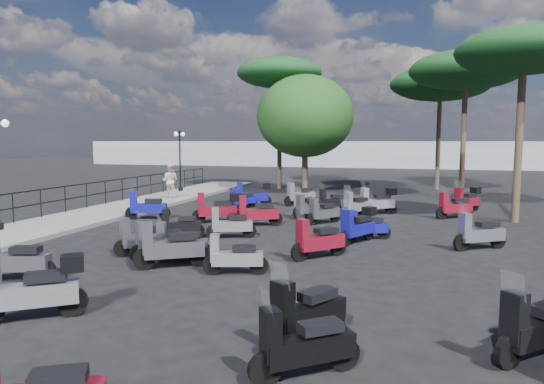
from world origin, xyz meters
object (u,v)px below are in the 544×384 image
(scooter_2, at_px, (143,238))
(broadleaf_tree, at_px, (305,116))
(scooter_3, at_px, (147,207))
(scooter_26, at_px, (367,227))
(scooter_11, at_px, (300,195))
(scooter_23, at_px, (377,202))
(scooter_22, at_px, (356,206))
(scooter_30, at_px, (309,208))
(scooter_5, at_px, (252,195))
(scooter_24, at_px, (306,314))
(scooter_15, at_px, (230,225))
(scooter_1, at_px, (14,260))
(scooter_4, at_px, (242,200))
(scooter_10, at_px, (217,209))
(pedestrian_far, at_px, (170,181))
(scooter_9, at_px, (257,213))
(pine_0, at_px, (440,84))
(scooter_31, at_px, (160,243))
(scooter_17, at_px, (332,201))
(lamp_post_2, at_px, (180,156))
(scooter_25, at_px, (539,325))
(scooter_18, at_px, (303,346))
(scooter_14, at_px, (318,241))
(scooter_16, at_px, (305,205))
(scooter_28, at_px, (454,207))
(scooter_8, at_px, (180,225))
(pine_3, at_px, (524,52))
(scooter_20, at_px, (358,226))
(scooter_21, at_px, (323,212))
(pine_1, at_px, (466,71))
(scooter_29, at_px, (467,200))
(scooter_6, at_px, (32,290))
(pine_2, at_px, (280,73))
(scooter_7, at_px, (170,248))
(scooter_27, at_px, (479,233))

(scooter_2, xyz_separation_m, broadleaf_tree, (0.87, 16.77, 4.07))
(scooter_3, distance_m, scooter_26, 8.90)
(scooter_11, xyz_separation_m, scooter_23, (3.77, -1.84, 0.06))
(scooter_22, xyz_separation_m, scooter_30, (-1.76, -0.93, -0.03))
(scooter_5, relative_size, scooter_24, 1.14)
(scooter_11, relative_size, scooter_15, 0.93)
(scooter_1, bearing_deg, scooter_4, -20.34)
(scooter_1, height_order, scooter_30, scooter_1)
(scooter_10, bearing_deg, scooter_26, -128.65)
(scooter_23, bearing_deg, pedestrian_far, 48.42)
(scooter_30, bearing_deg, scooter_9, 95.27)
(pine_0, bearing_deg, scooter_5, -128.95)
(scooter_26, relative_size, scooter_31, 1.07)
(scooter_10, height_order, scooter_24, scooter_10)
(scooter_11, distance_m, scooter_17, 2.32)
(lamp_post_2, xyz_separation_m, scooter_1, (4.76, -17.44, -1.70))
(scooter_22, distance_m, scooter_25, 12.95)
(scooter_18, relative_size, scooter_22, 0.91)
(scooter_14, bearing_deg, scooter_15, 12.47)
(scooter_5, xyz_separation_m, broadleaf_tree, (1.05, 6.77, 3.97))
(scooter_16, distance_m, scooter_28, 5.95)
(scooter_22, bearing_deg, scooter_26, 134.94)
(scooter_8, bearing_deg, pine_3, -84.48)
(scooter_20, height_order, scooter_21, scooter_20)
(scooter_22, distance_m, scooter_23, 1.23)
(pine_1, bearing_deg, scooter_29, -92.72)
(scooter_3, xyz_separation_m, scooter_25, (11.87, -9.46, 0.02))
(scooter_17, height_order, pine_1, pine_1)
(scooter_6, relative_size, pine_2, 0.19)
(scooter_16, bearing_deg, scooter_2, 94.19)
(scooter_15, xyz_separation_m, scooter_18, (4.22, -8.31, -0.00))
(scooter_8, distance_m, scooter_23, 8.95)
(scooter_15, xyz_separation_m, scooter_28, (7.18, 6.18, 0.03))
(pedestrian_far, bearing_deg, scooter_4, 149.05)
(scooter_4, xyz_separation_m, scooter_15, (1.92, -6.54, 0.03))
(scooter_22, bearing_deg, scooter_20, 131.37)
(scooter_9, bearing_deg, scooter_8, 123.29)
(scooter_29, bearing_deg, scooter_14, 105.60)
(scooter_2, distance_m, pine_0, 23.34)
(scooter_1, height_order, scooter_16, scooter_1)
(scooter_17, xyz_separation_m, scooter_29, (5.66, 1.37, 0.08))
(scooter_11, bearing_deg, scooter_21, 157.74)
(scooter_29, bearing_deg, scooter_30, 70.58)
(scooter_21, xyz_separation_m, scooter_31, (-3.11, -6.64, 0.02))
(scooter_5, distance_m, scooter_22, 5.36)
(scooter_7, xyz_separation_m, broadleaf_tree, (-0.53, 17.86, 4.02))
(scooter_10, distance_m, pine_0, 18.75)
(scooter_24, height_order, pine_1, pine_1)
(scooter_23, bearing_deg, scooter_9, 104.42)
(scooter_31, bearing_deg, scooter_27, -113.15)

